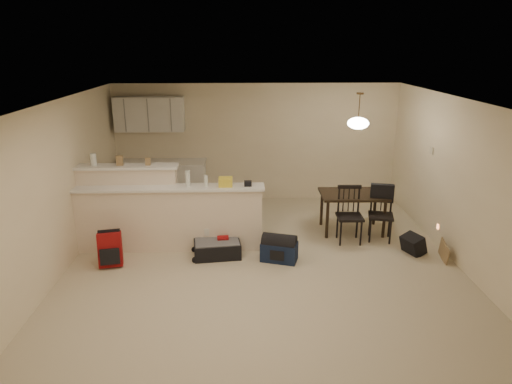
{
  "coord_description": "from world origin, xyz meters",
  "views": [
    {
      "loc": [
        -0.32,
        -6.1,
        3.26
      ],
      "look_at": [
        -0.1,
        0.7,
        1.05
      ],
      "focal_mm": 32.0,
      "sensor_mm": 36.0,
      "label": 1
    }
  ],
  "objects_px": {
    "suitcase": "(217,249)",
    "pendant_lamp": "(358,123)",
    "dining_table": "(353,198)",
    "dining_chair_far": "(381,214)",
    "black_daypack": "(413,245)",
    "red_backpack": "(110,249)",
    "navy_duffel": "(279,251)",
    "dining_chair_near": "(350,215)"
  },
  "relations": [
    {
      "from": "suitcase",
      "to": "pendant_lamp",
      "type": "bearing_deg",
      "value": 14.88
    },
    {
      "from": "dining_table",
      "to": "dining_chair_far",
      "type": "relative_size",
      "value": 1.23
    },
    {
      "from": "pendant_lamp",
      "to": "black_daypack",
      "type": "distance_m",
      "value": 2.22
    },
    {
      "from": "black_daypack",
      "to": "suitcase",
      "type": "bearing_deg",
      "value": 66.82
    },
    {
      "from": "black_daypack",
      "to": "red_backpack",
      "type": "bearing_deg",
      "value": 69.97
    },
    {
      "from": "black_daypack",
      "to": "pendant_lamp",
      "type": "bearing_deg",
      "value": 16.33
    },
    {
      "from": "dining_chair_far",
      "to": "navy_duffel",
      "type": "bearing_deg",
      "value": -143.86
    },
    {
      "from": "suitcase",
      "to": "red_backpack",
      "type": "bearing_deg",
      "value": -177.78
    },
    {
      "from": "dining_table",
      "to": "black_daypack",
      "type": "relative_size",
      "value": 3.41
    },
    {
      "from": "pendant_lamp",
      "to": "black_daypack",
      "type": "xyz_separation_m",
      "value": [
        0.79,
        -0.96,
        -1.84
      ]
    },
    {
      "from": "dining_table",
      "to": "dining_chair_far",
      "type": "bearing_deg",
      "value": -44.95
    },
    {
      "from": "dining_chair_near",
      "to": "dining_chair_far",
      "type": "relative_size",
      "value": 1.03
    },
    {
      "from": "red_backpack",
      "to": "black_daypack",
      "type": "bearing_deg",
      "value": -8.38
    },
    {
      "from": "dining_chair_near",
      "to": "black_daypack",
      "type": "relative_size",
      "value": 2.85
    },
    {
      "from": "dining_chair_far",
      "to": "navy_duffel",
      "type": "xyz_separation_m",
      "value": [
        -1.81,
        -0.75,
        -0.32
      ]
    },
    {
      "from": "dining_table",
      "to": "pendant_lamp",
      "type": "distance_m",
      "value": 1.35
    },
    {
      "from": "navy_duffel",
      "to": "black_daypack",
      "type": "bearing_deg",
      "value": 22.14
    },
    {
      "from": "dining_chair_near",
      "to": "black_daypack",
      "type": "xyz_separation_m",
      "value": [
        0.95,
        -0.49,
        -0.34
      ]
    },
    {
      "from": "dining_chair_far",
      "to": "navy_duffel",
      "type": "distance_m",
      "value": 1.99
    },
    {
      "from": "dining_chair_far",
      "to": "red_backpack",
      "type": "relative_size",
      "value": 1.79
    },
    {
      "from": "dining_chair_far",
      "to": "red_backpack",
      "type": "bearing_deg",
      "value": -155.8
    },
    {
      "from": "pendant_lamp",
      "to": "suitcase",
      "type": "xyz_separation_m",
      "value": [
        -2.4,
        -0.96,
        -1.87
      ]
    },
    {
      "from": "suitcase",
      "to": "dining_table",
      "type": "bearing_deg",
      "value": 14.88
    },
    {
      "from": "pendant_lamp",
      "to": "suitcase",
      "type": "height_order",
      "value": "pendant_lamp"
    },
    {
      "from": "dining_chair_far",
      "to": "pendant_lamp",
      "type": "bearing_deg",
      "value": 148.15
    },
    {
      "from": "red_backpack",
      "to": "navy_duffel",
      "type": "relative_size",
      "value": 0.94
    },
    {
      "from": "dining_chair_near",
      "to": "navy_duffel",
      "type": "distance_m",
      "value": 1.47
    },
    {
      "from": "dining_chair_far",
      "to": "black_daypack",
      "type": "bearing_deg",
      "value": -40.96
    },
    {
      "from": "pendant_lamp",
      "to": "suitcase",
      "type": "distance_m",
      "value": 3.19
    },
    {
      "from": "navy_duffel",
      "to": "black_daypack",
      "type": "height_order",
      "value": "navy_duffel"
    },
    {
      "from": "pendant_lamp",
      "to": "navy_duffel",
      "type": "xyz_separation_m",
      "value": [
        -1.41,
        -1.16,
        -1.84
      ]
    },
    {
      "from": "dining_table",
      "to": "dining_chair_near",
      "type": "relative_size",
      "value": 1.2
    },
    {
      "from": "red_backpack",
      "to": "black_daypack",
      "type": "relative_size",
      "value": 1.54
    },
    {
      "from": "dining_chair_near",
      "to": "suitcase",
      "type": "distance_m",
      "value": 2.32
    },
    {
      "from": "dining_table",
      "to": "dining_chair_near",
      "type": "height_order",
      "value": "dining_chair_near"
    },
    {
      "from": "dining_table",
      "to": "pendant_lamp",
      "type": "relative_size",
      "value": 1.88
    },
    {
      "from": "dining_chair_far",
      "to": "suitcase",
      "type": "distance_m",
      "value": 2.87
    },
    {
      "from": "dining_chair_near",
      "to": "navy_duffel",
      "type": "relative_size",
      "value": 1.75
    },
    {
      "from": "dining_chair_near",
      "to": "navy_duffel",
      "type": "bearing_deg",
      "value": -150.19
    },
    {
      "from": "dining_table",
      "to": "pendant_lamp",
      "type": "height_order",
      "value": "pendant_lamp"
    },
    {
      "from": "suitcase",
      "to": "dining_chair_near",
      "type": "bearing_deg",
      "value": 5.21
    },
    {
      "from": "dining_chair_far",
      "to": "dining_chair_near",
      "type": "bearing_deg",
      "value": -159.25
    }
  ]
}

